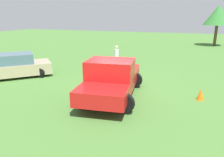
% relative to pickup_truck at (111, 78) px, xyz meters
% --- Properties ---
extents(ground_plane, '(80.00, 80.00, 0.00)m').
position_rel_pickup_truck_xyz_m(ground_plane, '(0.21, -1.01, -0.96)').
color(ground_plane, '#477533').
extents(pickup_truck, '(2.95, 5.30, 1.83)m').
position_rel_pickup_truck_xyz_m(pickup_truck, '(0.00, 0.00, 0.00)').
color(pickup_truck, black).
rests_on(pickup_truck, ground_plane).
extents(sedan_near, '(4.44, 4.44, 1.45)m').
position_rel_pickup_truck_xyz_m(sedan_near, '(6.92, -1.20, -0.30)').
color(sedan_near, black).
rests_on(sedan_near, ground_plane).
extents(person_bystander, '(0.40, 0.40, 1.66)m').
position_rel_pickup_truck_xyz_m(person_bystander, '(1.71, -5.51, -0.03)').
color(person_bystander, '#7A6B51').
rests_on(person_bystander, ground_plane).
extents(tree_far_center, '(3.34, 3.34, 4.94)m').
position_rel_pickup_truck_xyz_m(tree_far_center, '(-5.77, -21.17, 2.76)').
color(tree_far_center, brown).
rests_on(tree_far_center, ground_plane).
extents(traffic_cone, '(0.32, 0.32, 0.55)m').
position_rel_pickup_truck_xyz_m(traffic_cone, '(-3.87, -1.18, -0.68)').
color(traffic_cone, orange).
rests_on(traffic_cone, ground_plane).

